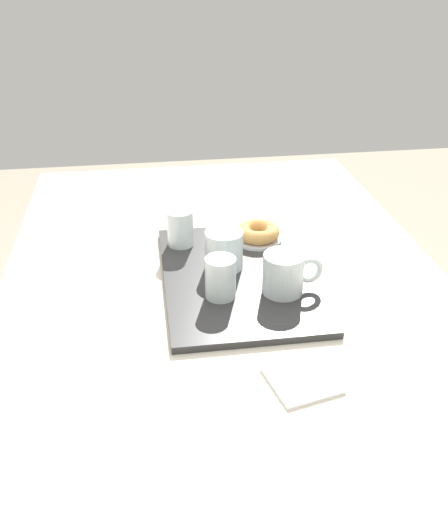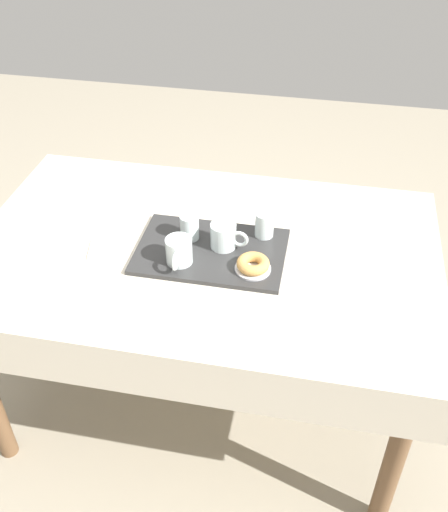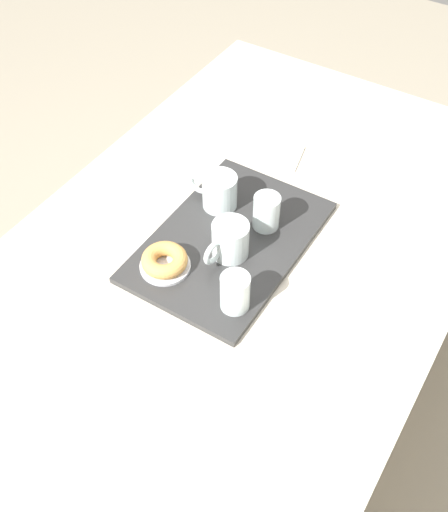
{
  "view_description": "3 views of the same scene",
  "coord_description": "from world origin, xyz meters",
  "px_view_note": "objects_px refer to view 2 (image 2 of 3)",
  "views": [
    {
      "loc": [
        1.03,
        -0.16,
        1.41
      ],
      "look_at": [
        -0.05,
        -0.0,
        0.82
      ],
      "focal_mm": 40.47,
      "sensor_mm": 36.0,
      "label": 1
    },
    {
      "loc": [
        -0.36,
        1.49,
        1.95
      ],
      "look_at": [
        -0.08,
        0.05,
        0.79
      ],
      "focal_mm": 41.51,
      "sensor_mm": 36.0,
      "label": 2
    },
    {
      "loc": [
        -0.86,
        -0.48,
        1.81
      ],
      "look_at": [
        -0.09,
        0.0,
        0.79
      ],
      "focal_mm": 43.52,
      "sensor_mm": 36.0,
      "label": 3
    }
  ],
  "objects_px": {
    "dining_table": "(204,268)",
    "paper_napkin": "(106,250)",
    "donut_plate_left": "(253,269)",
    "water_glass_far": "(264,225)",
    "tea_mug_left": "(224,237)",
    "sugar_donut_left": "(253,264)",
    "water_glass_near": "(190,228)",
    "tea_mug_right": "(179,252)",
    "serving_tray": "(211,251)"
  },
  "relations": [
    {
      "from": "serving_tray",
      "to": "donut_plate_left",
      "type": "bearing_deg",
      "value": 153.38
    },
    {
      "from": "donut_plate_left",
      "to": "paper_napkin",
      "type": "xyz_separation_m",
      "value": [
        0.49,
        -0.02,
        -0.02
      ]
    },
    {
      "from": "dining_table",
      "to": "water_glass_near",
      "type": "bearing_deg",
      "value": -25.42
    },
    {
      "from": "tea_mug_left",
      "to": "water_glass_near",
      "type": "height_order",
      "value": "water_glass_near"
    },
    {
      "from": "donut_plate_left",
      "to": "dining_table",
      "type": "bearing_deg",
      "value": -28.92
    },
    {
      "from": "sugar_donut_left",
      "to": "dining_table",
      "type": "bearing_deg",
      "value": -28.92
    },
    {
      "from": "dining_table",
      "to": "paper_napkin",
      "type": "height_order",
      "value": "paper_napkin"
    },
    {
      "from": "water_glass_near",
      "to": "water_glass_far",
      "type": "xyz_separation_m",
      "value": [
        -0.24,
        -0.06,
        0.0
      ]
    },
    {
      "from": "tea_mug_left",
      "to": "donut_plate_left",
      "type": "xyz_separation_m",
      "value": [
        -0.11,
        0.09,
        -0.04
      ]
    },
    {
      "from": "water_glass_near",
      "to": "donut_plate_left",
      "type": "relative_size",
      "value": 0.77
    },
    {
      "from": "sugar_donut_left",
      "to": "tea_mug_left",
      "type": "bearing_deg",
      "value": -40.6
    },
    {
      "from": "water_glass_far",
      "to": "paper_napkin",
      "type": "relative_size",
      "value": 0.81
    },
    {
      "from": "tea_mug_right",
      "to": "sugar_donut_left",
      "type": "height_order",
      "value": "tea_mug_right"
    },
    {
      "from": "paper_napkin",
      "to": "tea_mug_left",
      "type": "bearing_deg",
      "value": -169.2
    },
    {
      "from": "donut_plate_left",
      "to": "tea_mug_right",
      "type": "bearing_deg",
      "value": 1.73
    },
    {
      "from": "tea_mug_left",
      "to": "dining_table",
      "type": "bearing_deg",
      "value": -3.43
    },
    {
      "from": "donut_plate_left",
      "to": "sugar_donut_left",
      "type": "xyz_separation_m",
      "value": [
        0.0,
        0.0,
        0.02
      ]
    },
    {
      "from": "serving_tray",
      "to": "tea_mug_right",
      "type": "xyz_separation_m",
      "value": [
        0.08,
        0.08,
        0.05
      ]
    },
    {
      "from": "dining_table",
      "to": "tea_mug_right",
      "type": "distance_m",
      "value": 0.18
    },
    {
      "from": "donut_plate_left",
      "to": "paper_napkin",
      "type": "bearing_deg",
      "value": -2.61
    },
    {
      "from": "serving_tray",
      "to": "water_glass_far",
      "type": "bearing_deg",
      "value": -144.81
    },
    {
      "from": "donut_plate_left",
      "to": "sugar_donut_left",
      "type": "distance_m",
      "value": 0.02
    },
    {
      "from": "tea_mug_right",
      "to": "donut_plate_left",
      "type": "distance_m",
      "value": 0.23
    },
    {
      "from": "donut_plate_left",
      "to": "water_glass_far",
      "type": "bearing_deg",
      "value": -92.53
    },
    {
      "from": "paper_napkin",
      "to": "dining_table",
      "type": "bearing_deg",
      "value": -166.18
    },
    {
      "from": "tea_mug_left",
      "to": "water_glass_near",
      "type": "bearing_deg",
      "value": -13.43
    },
    {
      "from": "water_glass_far",
      "to": "sugar_donut_left",
      "type": "height_order",
      "value": "water_glass_far"
    },
    {
      "from": "donut_plate_left",
      "to": "paper_napkin",
      "type": "height_order",
      "value": "donut_plate_left"
    },
    {
      "from": "water_glass_far",
      "to": "donut_plate_left",
      "type": "height_order",
      "value": "water_glass_far"
    },
    {
      "from": "sugar_donut_left",
      "to": "paper_napkin",
      "type": "relative_size",
      "value": 0.96
    },
    {
      "from": "serving_tray",
      "to": "paper_napkin",
      "type": "height_order",
      "value": "serving_tray"
    },
    {
      "from": "dining_table",
      "to": "sugar_donut_left",
      "type": "xyz_separation_m",
      "value": [
        -0.18,
        0.1,
        0.12
      ]
    },
    {
      "from": "water_glass_far",
      "to": "donut_plate_left",
      "type": "distance_m",
      "value": 0.19
    },
    {
      "from": "paper_napkin",
      "to": "donut_plate_left",
      "type": "bearing_deg",
      "value": 177.39
    },
    {
      "from": "water_glass_near",
      "to": "sugar_donut_left",
      "type": "height_order",
      "value": "water_glass_near"
    },
    {
      "from": "dining_table",
      "to": "water_glass_near",
      "type": "height_order",
      "value": "water_glass_near"
    },
    {
      "from": "tea_mug_right",
      "to": "sugar_donut_left",
      "type": "relative_size",
      "value": 1.24
    },
    {
      "from": "tea_mug_left",
      "to": "sugar_donut_left",
      "type": "bearing_deg",
      "value": 139.4
    },
    {
      "from": "water_glass_near",
      "to": "paper_napkin",
      "type": "height_order",
      "value": "water_glass_near"
    },
    {
      "from": "serving_tray",
      "to": "donut_plate_left",
      "type": "xyz_separation_m",
      "value": [
        -0.15,
        0.07,
        0.01
      ]
    },
    {
      "from": "water_glass_near",
      "to": "donut_plate_left",
      "type": "bearing_deg",
      "value": 151.84
    },
    {
      "from": "dining_table",
      "to": "paper_napkin",
      "type": "xyz_separation_m",
      "value": [
        0.31,
        0.08,
        0.09
      ]
    },
    {
      "from": "serving_tray",
      "to": "water_glass_far",
      "type": "height_order",
      "value": "water_glass_far"
    },
    {
      "from": "serving_tray",
      "to": "tea_mug_right",
      "type": "distance_m",
      "value": 0.13
    },
    {
      "from": "dining_table",
      "to": "sugar_donut_left",
      "type": "distance_m",
      "value": 0.24
    },
    {
      "from": "tea_mug_left",
      "to": "tea_mug_right",
      "type": "height_order",
      "value": "same"
    },
    {
      "from": "paper_napkin",
      "to": "water_glass_far",
      "type": "bearing_deg",
      "value": -161.96
    },
    {
      "from": "dining_table",
      "to": "tea_mug_right",
      "type": "bearing_deg",
      "value": 63.17
    },
    {
      "from": "dining_table",
      "to": "tea_mug_left",
      "type": "xyz_separation_m",
      "value": [
        -0.07,
        0.0,
        0.14
      ]
    },
    {
      "from": "serving_tray",
      "to": "paper_napkin",
      "type": "distance_m",
      "value": 0.34
    }
  ]
}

